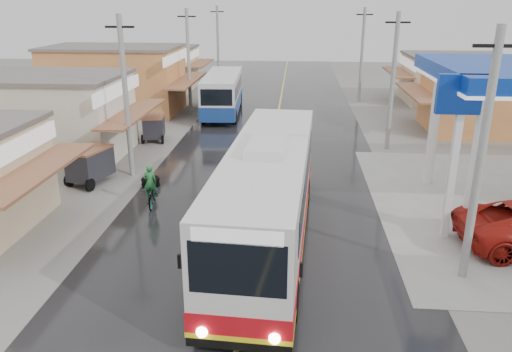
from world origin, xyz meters
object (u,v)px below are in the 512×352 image
object	(u,v)px
coach_bus	(268,195)
tricycle_near	(90,163)
second_bus	(223,93)
tyre_stack	(151,182)
tricycle_far	(154,126)
cyclist	(152,192)

from	to	relation	value
coach_bus	tricycle_near	world-z (taller)	coach_bus
coach_bus	second_bus	xyz separation A→B (m)	(-4.82, 21.91, -0.27)
coach_bus	tricycle_near	xyz separation A→B (m)	(-9.10, 5.82, -0.93)
second_bus	tyre_stack	distance (m)	16.40
tricycle_near	tricycle_far	world-z (taller)	tricycle_near
second_bus	tricycle_near	xyz separation A→B (m)	(-4.28, -16.10, -0.66)
tricycle_near	tyre_stack	distance (m)	3.15
second_bus	cyclist	bearing A→B (deg)	-94.40
tricycle_far	coach_bus	bearing A→B (deg)	-69.75
tricycle_near	tyre_stack	bearing A→B (deg)	12.04
tricycle_near	tricycle_far	xyz separation A→B (m)	(0.96, 8.04, -0.10)
coach_bus	tyre_stack	size ratio (longest dim) A/B	14.63
second_bus	tricycle_far	bearing A→B (deg)	-115.34
cyclist	tyre_stack	bearing A→B (deg)	99.89
tricycle_far	tricycle_near	bearing A→B (deg)	-107.00
tyre_stack	cyclist	bearing A→B (deg)	-72.11
coach_bus	cyclist	distance (m)	6.36
second_bus	tyre_stack	world-z (taller)	second_bus
tricycle_near	second_bus	bearing A→B (deg)	90.76
coach_bus	tyre_stack	world-z (taller)	coach_bus
cyclist	tricycle_near	world-z (taller)	cyclist
coach_bus	tyre_stack	distance (m)	8.45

